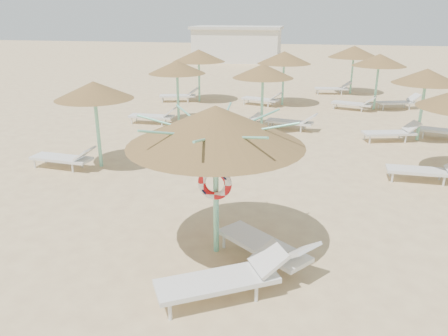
# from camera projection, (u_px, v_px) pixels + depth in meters

# --- Properties ---
(ground) EXTENTS (120.00, 120.00, 0.00)m
(ground) POSITION_uv_depth(u_px,v_px,m) (234.00, 255.00, 8.67)
(ground) COLOR #DABE84
(ground) RESTS_ON ground
(main_palapa) EXTENTS (3.32, 3.32, 2.97)m
(main_palapa) POSITION_uv_depth(u_px,v_px,m) (216.00, 126.00, 7.96)
(main_palapa) COLOR #7CD7B4
(main_palapa) RESTS_ON ground
(lounger_main_a) EXTENTS (2.24, 1.67, 0.80)m
(lounger_main_a) POSITION_uv_depth(u_px,v_px,m) (226.00, 278.00, 7.27)
(lounger_main_a) COLOR silver
(lounger_main_a) RESTS_ON ground
(lounger_main_b) EXTENTS (2.08, 1.82, 0.78)m
(lounger_main_b) POSITION_uv_depth(u_px,v_px,m) (268.00, 246.00, 8.27)
(lounger_main_b) COLOR silver
(lounger_main_b) RESTS_ON ground
(palapa_field) EXTENTS (18.90, 17.41, 2.72)m
(palapa_field) POSITION_uv_depth(u_px,v_px,m) (348.00, 71.00, 17.64)
(palapa_field) COLOR #7CD7B4
(palapa_field) RESTS_ON ground
(service_hut) EXTENTS (8.40, 4.40, 3.25)m
(service_hut) POSITION_uv_depth(u_px,v_px,m) (237.00, 44.00, 41.51)
(service_hut) COLOR silver
(service_hut) RESTS_ON ground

